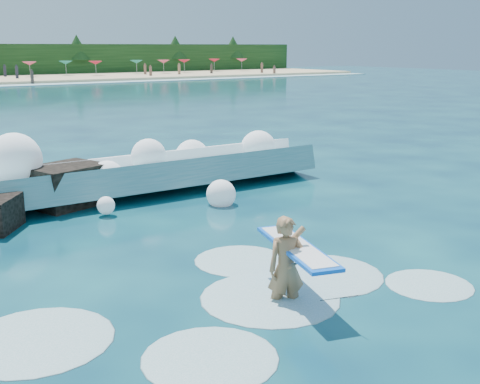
# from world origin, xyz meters

# --- Properties ---
(ground) EXTENTS (200.00, 200.00, 0.00)m
(ground) POSITION_xyz_m (0.00, 0.00, 0.00)
(ground) COLOR #07263F
(ground) RESTS_ON ground
(breaking_wave) EXTENTS (17.50, 2.75, 1.51)m
(breaking_wave) POSITION_xyz_m (-0.89, 7.96, 0.53)
(breaking_wave) COLOR teal
(breaking_wave) RESTS_ON ground
(surfer_with_board) EXTENTS (1.37, 3.08, 1.96)m
(surfer_with_board) POSITION_xyz_m (0.20, -1.51, 0.72)
(surfer_with_board) COLOR #986C47
(surfer_with_board) RESTS_ON ground
(wave_spray) EXTENTS (15.06, 4.55, 2.32)m
(wave_spray) POSITION_xyz_m (-1.05, 7.78, 1.04)
(wave_spray) COLOR white
(wave_spray) RESTS_ON ground
(surf_foam) EXTENTS (9.24, 5.38, 0.13)m
(surf_foam) POSITION_xyz_m (-0.54, -1.02, 0.00)
(surf_foam) COLOR silver
(surf_foam) RESTS_ON ground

